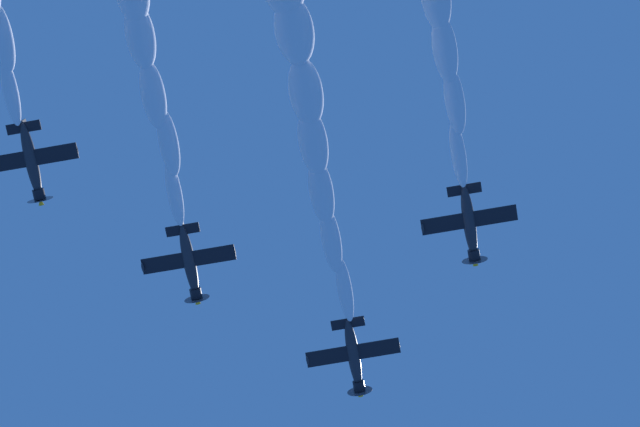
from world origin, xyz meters
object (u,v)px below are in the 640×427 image
at_px(airplane_right_wingman, 469,224).
at_px(airplane_slot_tail, 32,163).
at_px(airplane_lead, 354,357).
at_px(airplane_left_wingman, 190,264).

relative_size(airplane_right_wingman, airplane_slot_tail, 1.00).
height_order(airplane_right_wingman, airplane_slot_tail, airplane_slot_tail).
xyz_separation_m(airplane_lead, airplane_slot_tail, (0.51, -30.96, 0.42)).
bearing_deg(airplane_right_wingman, airplane_lead, -170.97).
bearing_deg(airplane_left_wingman, airplane_lead, 88.84).
relative_size(airplane_left_wingman, airplane_right_wingman, 1.00).
height_order(airplane_left_wingman, airplane_right_wingman, airplane_left_wingman).
distance_m(airplane_lead, airplane_left_wingman, 15.78).
relative_size(airplane_lead, airplane_right_wingman, 1.00).
relative_size(airplane_left_wingman, airplane_slot_tail, 1.00).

